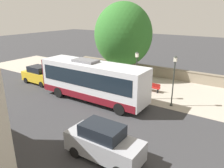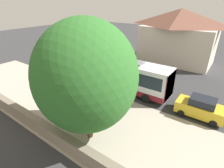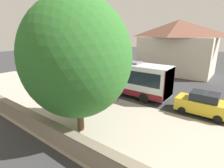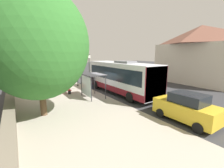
% 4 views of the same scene
% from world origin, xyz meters
% --- Properties ---
extents(ground_plane, '(120.00, 120.00, 0.00)m').
position_xyz_m(ground_plane, '(0.00, 0.00, 0.00)').
color(ground_plane, '#353538').
rests_on(ground_plane, ground).
extents(sidewalk_plaza, '(9.00, 44.00, 0.02)m').
position_xyz_m(sidewalk_plaza, '(-4.50, 0.00, 0.01)').
color(sidewalk_plaza, '#ADA393').
rests_on(sidewalk_plaza, ground).
extents(stone_wall, '(0.60, 20.00, 1.27)m').
position_xyz_m(stone_wall, '(-8.55, 0.00, 0.64)').
color(stone_wall, gray).
rests_on(stone_wall, ground).
extents(background_building, '(7.31, 11.99, 8.63)m').
position_xyz_m(background_building, '(15.94, -1.24, 4.44)').
color(background_building, beige).
rests_on(background_building, ground).
extents(bus, '(2.78, 10.28, 3.73)m').
position_xyz_m(bus, '(1.93, -0.06, 1.93)').
color(bus, silver).
rests_on(bus, ground).
extents(bus_shelter, '(1.86, 2.70, 2.47)m').
position_xyz_m(bus_shelter, '(-1.60, 0.14, 2.07)').
color(bus_shelter, '#2D2D33').
rests_on(bus_shelter, ground).
extents(pedestrian, '(0.34, 0.23, 1.75)m').
position_xyz_m(pedestrian, '(0.20, 3.67, 1.04)').
color(pedestrian, '#2D3347').
rests_on(pedestrian, ground).
extents(bench, '(0.40, 1.78, 0.88)m').
position_xyz_m(bench, '(-3.16, 3.48, 0.48)').
color(bench, maroon).
rests_on(bench, ground).
extents(street_lamp_near, '(0.28, 0.28, 4.42)m').
position_xyz_m(street_lamp_near, '(-0.76, 6.40, 2.62)').
color(street_lamp_near, '#2D332D').
rests_on(street_lamp_near, ground).
extents(street_lamp_far, '(0.28, 0.28, 4.47)m').
position_xyz_m(street_lamp_far, '(-0.45, 3.08, 2.65)').
color(street_lamp_far, '#2D332D').
rests_on(street_lamp_far, ground).
extents(shade_tree, '(6.96, 6.96, 8.95)m').
position_xyz_m(shade_tree, '(-6.53, -1.95, 5.12)').
color(shade_tree, brown).
rests_on(shade_tree, ground).
extents(parked_car_behind_bus, '(2.00, 4.07, 1.95)m').
position_xyz_m(parked_car_behind_bus, '(1.29, -8.29, 0.95)').
color(parked_car_behind_bus, gold).
rests_on(parked_car_behind_bus, ground).
extents(parked_car_far_lane, '(1.84, 4.41, 2.06)m').
position_xyz_m(parked_car_far_lane, '(8.24, 5.65, 1.00)').
color(parked_car_far_lane, '#9EA0A8').
rests_on(parked_car_far_lane, ground).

